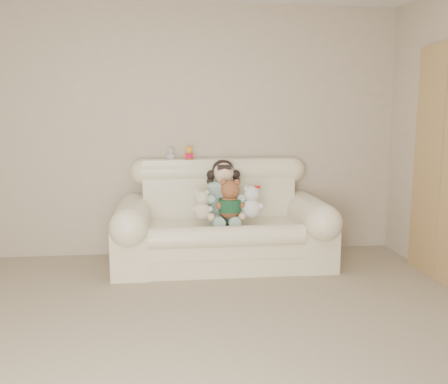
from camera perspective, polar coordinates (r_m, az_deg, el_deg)
floor at (r=2.97m, az=-2.17°, el=-20.57°), size 5.00×5.00×0.00m
wall_back at (r=5.08m, az=-4.47°, el=7.15°), size 4.50×0.00×4.50m
sofa at (r=4.70m, az=-0.14°, el=-2.64°), size 2.10×0.95×1.03m
door_panel at (r=4.66m, az=24.61°, el=3.10°), size 0.06×0.90×2.10m
seated_child at (r=4.74m, az=-0.05°, el=0.17°), size 0.41×0.49×0.63m
brown_teddy at (r=4.54m, az=0.72°, el=-0.40°), size 0.33×0.28×0.44m
white_cat at (r=4.59m, az=3.27°, el=-0.74°), size 0.26×0.21×0.37m
cream_teddy at (r=4.52m, az=-2.65°, el=-1.19°), size 0.24×0.20×0.33m
yellow_mini_bear at (r=4.93m, az=-4.20°, el=4.75°), size 0.14×0.13×0.18m
grey_mini_plush at (r=4.97m, az=-6.39°, el=4.67°), size 0.12×0.10×0.16m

